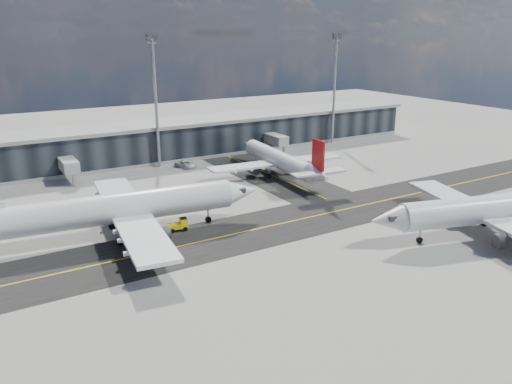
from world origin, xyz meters
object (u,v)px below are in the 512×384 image
airliner_af (117,209)px  service_van (186,164)px  airliner_redtail (280,160)px  airliner_near (499,208)px  baggage_tug (179,224)px

airliner_af → service_van: size_ratio=8.19×
airliner_redtail → airliner_near: size_ratio=0.86×
service_van → airliner_af: bearing=-145.3°
airliner_redtail → service_van: size_ratio=6.53×
airliner_af → airliner_redtail: size_ratio=1.25×
airliner_af → baggage_tug: size_ratio=13.68×
baggage_tug → service_van: size_ratio=0.60×
airliner_redtail → service_van: bearing=135.6°
airliner_redtail → baggage_tug: airliner_redtail is taller
airliner_redtail → baggage_tug: (-30.02, -17.50, -2.53)m
airliner_af → airliner_redtail: 41.56m
baggage_tug → service_van: (15.72, 34.36, -0.21)m
airliner_af → airliner_near: size_ratio=1.08×
airliner_redtail → baggage_tug: size_ratio=10.91×
airliner_af → airliner_redtail: bearing=117.7°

